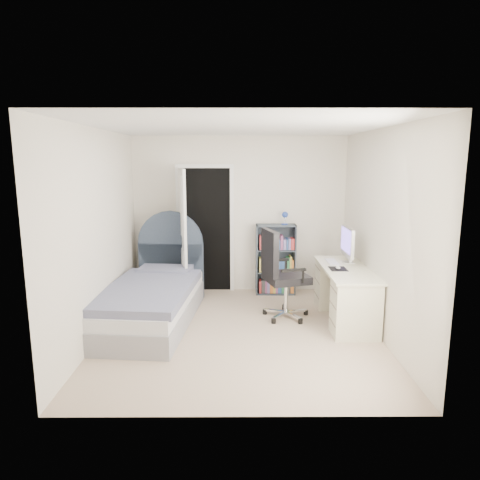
{
  "coord_description": "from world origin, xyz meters",
  "views": [
    {
      "loc": [
        -0.02,
        -5.05,
        2.13
      ],
      "look_at": [
        0.0,
        0.33,
        1.11
      ],
      "focal_mm": 32.0,
      "sensor_mm": 36.0,
      "label": 1
    }
  ],
  "objects_px": {
    "office_chair": "(280,270)",
    "bookcase": "(276,262)",
    "bed": "(153,298)",
    "nightstand": "(170,275)",
    "floor_lamp": "(173,259)",
    "desk": "(345,292)"
  },
  "relations": [
    {
      "from": "floor_lamp",
      "to": "office_chair",
      "type": "bearing_deg",
      "value": -36.37
    },
    {
      "from": "nightstand",
      "to": "office_chair",
      "type": "xyz_separation_m",
      "value": [
        1.62,
        -0.92,
        0.32
      ]
    },
    {
      "from": "floor_lamp",
      "to": "office_chair",
      "type": "height_order",
      "value": "floor_lamp"
    },
    {
      "from": "desk",
      "to": "bookcase",
      "type": "bearing_deg",
      "value": 124.74
    },
    {
      "from": "bookcase",
      "to": "desk",
      "type": "xyz_separation_m",
      "value": [
        0.82,
        -1.18,
        -0.11
      ]
    },
    {
      "from": "bookcase",
      "to": "desk",
      "type": "bearing_deg",
      "value": -55.26
    },
    {
      "from": "nightstand",
      "to": "floor_lamp",
      "type": "bearing_deg",
      "value": 89.19
    },
    {
      "from": "bed",
      "to": "office_chair",
      "type": "bearing_deg",
      "value": 2.87
    },
    {
      "from": "bed",
      "to": "nightstand",
      "type": "xyz_separation_m",
      "value": [
        0.07,
        1.0,
        0.04
      ]
    },
    {
      "from": "bed",
      "to": "bookcase",
      "type": "bearing_deg",
      "value": 34.1
    },
    {
      "from": "office_chair",
      "to": "bookcase",
      "type": "bearing_deg",
      "value": 87.58
    },
    {
      "from": "nightstand",
      "to": "office_chair",
      "type": "bearing_deg",
      "value": -29.45
    },
    {
      "from": "bookcase",
      "to": "office_chair",
      "type": "bearing_deg",
      "value": -92.42
    },
    {
      "from": "bed",
      "to": "bookcase",
      "type": "xyz_separation_m",
      "value": [
        1.74,
        1.18,
        0.2
      ]
    },
    {
      "from": "bed",
      "to": "floor_lamp",
      "type": "height_order",
      "value": "bed"
    },
    {
      "from": "nightstand",
      "to": "office_chair",
      "type": "distance_m",
      "value": 1.89
    },
    {
      "from": "floor_lamp",
      "to": "bookcase",
      "type": "height_order",
      "value": "bookcase"
    },
    {
      "from": "bookcase",
      "to": "desk",
      "type": "height_order",
      "value": "bookcase"
    },
    {
      "from": "floor_lamp",
      "to": "desk",
      "type": "distance_m",
      "value": 2.8
    },
    {
      "from": "office_chair",
      "to": "bed",
      "type": "bearing_deg",
      "value": -177.13
    },
    {
      "from": "bookcase",
      "to": "desk",
      "type": "relative_size",
      "value": 0.9
    },
    {
      "from": "bookcase",
      "to": "desk",
      "type": "distance_m",
      "value": 1.45
    }
  ]
}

